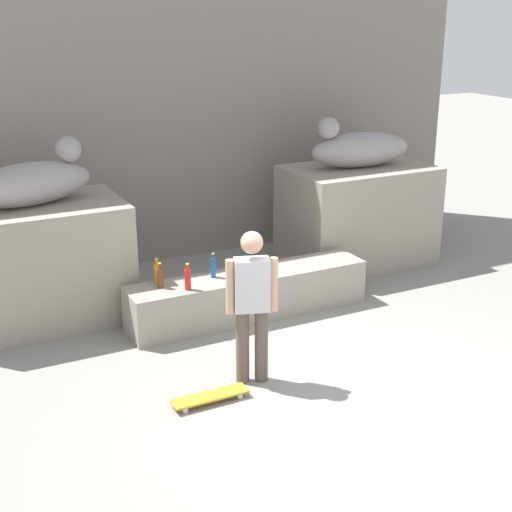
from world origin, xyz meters
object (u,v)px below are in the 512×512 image
object	(u,v)px
skateboard	(210,396)
bottle_blue	(213,267)
bottle_red	(188,279)
statue_reclining_left	(32,182)
bottle_orange	(157,273)
skater	(252,301)
bottle_brown	(160,277)
statue_reclining_right	(358,148)

from	to	relation	value
skateboard	bottle_blue	distance (m)	2.14
bottle_red	statue_reclining_left	bearing A→B (deg)	139.26
bottle_blue	skateboard	bearing A→B (deg)	-115.10
bottle_red	bottle_blue	bearing A→B (deg)	29.13
bottle_orange	skateboard	bearing A→B (deg)	-95.01
statue_reclining_left	skater	bearing A→B (deg)	-72.32
bottle_blue	bottle_brown	size ratio (longest dim) A/B	1.01
statue_reclining_left	bottle_brown	size ratio (longest dim) A/B	5.35
skateboard	bottle_blue	bearing A→B (deg)	-115.23
bottle_orange	statue_reclining_right	bearing A→B (deg)	14.32
statue_reclining_left	bottle_blue	size ratio (longest dim) A/B	5.32
statue_reclining_right	skateboard	distance (m)	4.98
bottle_brown	bottle_blue	bearing A→B (deg)	2.72
statue_reclining_left	skater	xyz separation A→B (m)	(1.62, -2.66, -0.87)
statue_reclining_left	bottle_blue	xyz separation A→B (m)	(1.91, -1.02, -1.08)
statue_reclining_right	bottle_blue	world-z (taller)	statue_reclining_right
bottle_brown	statue_reclining_right	bearing A→B (deg)	16.56
skater	bottle_brown	distance (m)	1.67
statue_reclining_left	statue_reclining_right	world-z (taller)	same
statue_reclining_left	bottle_blue	distance (m)	2.42
skateboard	bottle_brown	bearing A→B (deg)	-95.05
statue_reclining_right	bottle_blue	xyz separation A→B (m)	(-2.82, -1.02, -1.08)
bottle_red	bottle_brown	bearing A→B (deg)	142.08
bottle_brown	skater	bearing A→B (deg)	-75.20
skateboard	bottle_blue	size ratio (longest dim) A/B	2.52
skater	skateboard	bearing A→B (deg)	38.70
bottle_brown	bottle_orange	world-z (taller)	bottle_orange
statue_reclining_left	skater	world-z (taller)	statue_reclining_left
bottle_red	skateboard	bearing A→B (deg)	-104.91
bottle_brown	statue_reclining_left	bearing A→B (deg)	138.66
bottle_brown	bottle_orange	bearing A→B (deg)	83.94
statue_reclining_right	bottle_brown	world-z (taller)	statue_reclining_right
skateboard	bottle_blue	world-z (taller)	bottle_blue
skateboard	bottle_red	distance (m)	1.78
bottle_brown	bottle_orange	xyz separation A→B (m)	(0.02, 0.15, 0.01)
skateboard	bottle_brown	size ratio (longest dim) A/B	2.54
statue_reclining_right	bottle_brown	xyz separation A→B (m)	(-3.53, -1.05, -1.08)
statue_reclining_right	skater	distance (m)	4.18
skater	skateboard	world-z (taller)	skater
bottle_red	skater	bearing A→B (deg)	-83.72
statue_reclining_right	bottle_red	bearing A→B (deg)	25.66
skater	bottle_brown	world-z (taller)	skater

